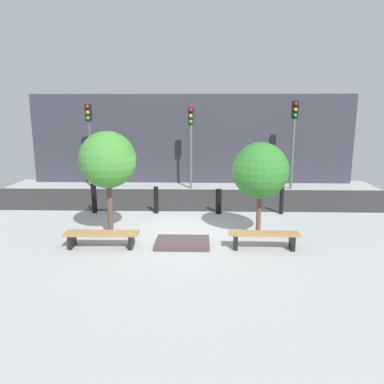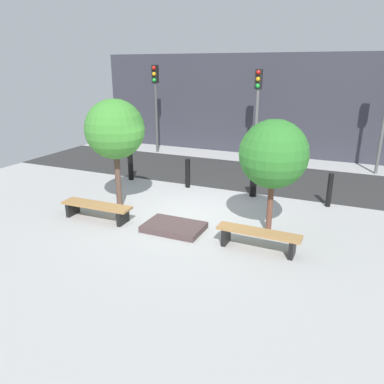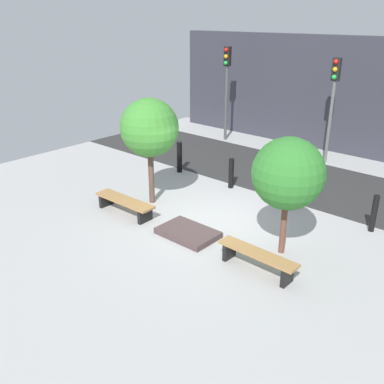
% 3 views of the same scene
% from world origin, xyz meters
% --- Properties ---
extents(ground_plane, '(18.00, 18.00, 0.00)m').
position_xyz_m(ground_plane, '(0.00, 0.00, 0.00)').
color(ground_plane, '#A4A4A4').
extents(road_strip, '(18.00, 3.88, 0.01)m').
position_xyz_m(road_strip, '(0.00, 4.56, 0.01)').
color(road_strip, '#2D2D2D').
rests_on(road_strip, ground).
extents(building_facade, '(16.20, 0.50, 4.44)m').
position_xyz_m(building_facade, '(0.00, 8.48, 2.22)').
color(building_facade, '#33333D').
rests_on(building_facade, ground).
extents(bench_left, '(1.98, 0.50, 0.43)m').
position_xyz_m(bench_left, '(-2.19, -1.15, 0.32)').
color(bench_left, black).
rests_on(bench_left, ground).
extents(bench_right, '(1.87, 0.42, 0.46)m').
position_xyz_m(bench_right, '(2.19, -1.15, 0.33)').
color(bench_right, black).
rests_on(bench_right, ground).
extents(planter_bed, '(1.47, 0.98, 0.15)m').
position_xyz_m(planter_bed, '(0.00, -0.95, 0.08)').
color(planter_bed, '#483737').
rests_on(planter_bed, ground).
extents(tree_behind_left_bench, '(1.64, 1.64, 3.08)m').
position_xyz_m(tree_behind_left_bench, '(-2.19, -0.10, 2.24)').
color(tree_behind_left_bench, brown).
rests_on(tree_behind_left_bench, ground).
extents(tree_behind_right_bench, '(1.61, 1.61, 2.77)m').
position_xyz_m(tree_behind_right_bench, '(2.19, -0.10, 1.96)').
color(tree_behind_right_bench, brown).
rests_on(tree_behind_right_bench, ground).
extents(bollard_far_left, '(0.19, 0.19, 1.09)m').
position_xyz_m(bollard_far_left, '(-3.38, 2.37, 0.54)').
color(bollard_far_left, black).
rests_on(bollard_far_left, ground).
extents(bollard_left, '(0.17, 0.17, 0.97)m').
position_xyz_m(bollard_left, '(-1.13, 2.37, 0.49)').
color(bollard_left, black).
rests_on(bollard_left, ground).
extents(bollard_center, '(0.21, 0.21, 0.89)m').
position_xyz_m(bollard_center, '(1.13, 2.37, 0.45)').
color(bollard_center, black).
rests_on(bollard_center, ground).
extents(bollard_right, '(0.15, 0.15, 0.99)m').
position_xyz_m(bollard_right, '(3.38, 2.37, 0.50)').
color(bollard_right, black).
rests_on(bollard_right, ground).
extents(traffic_light_west, '(0.28, 0.27, 3.94)m').
position_xyz_m(traffic_light_west, '(-4.74, 6.79, 2.71)').
color(traffic_light_west, '#4A4A4A').
rests_on(traffic_light_west, ground).
extents(traffic_light_mid_west, '(0.28, 0.27, 3.79)m').
position_xyz_m(traffic_light_mid_west, '(0.00, 6.79, 2.61)').
color(traffic_light_mid_west, '#606060').
rests_on(traffic_light_mid_west, ground).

